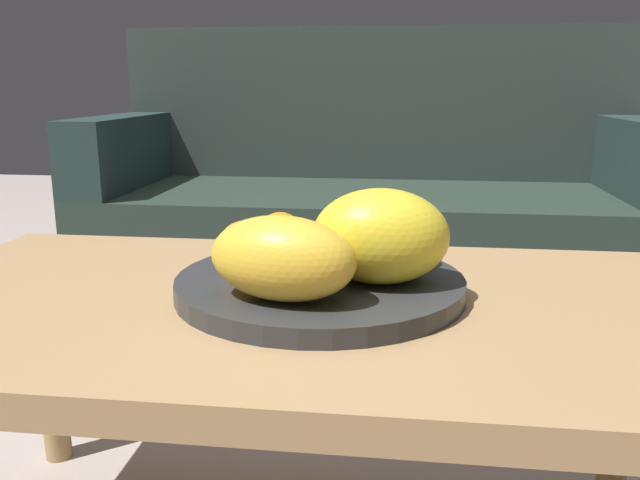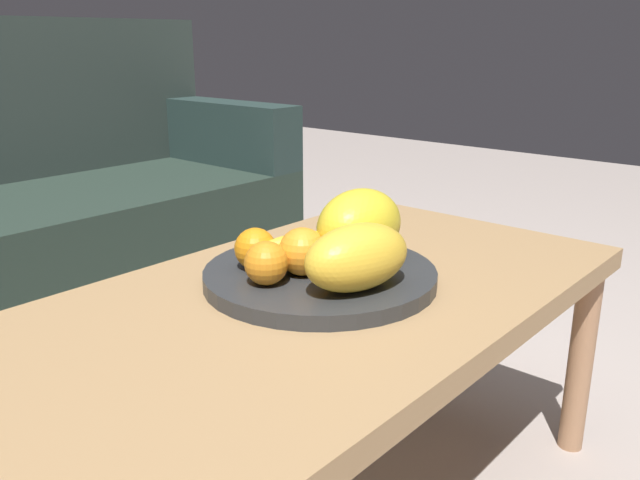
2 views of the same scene
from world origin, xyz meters
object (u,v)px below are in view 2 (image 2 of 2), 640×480
object	(u,v)px
fruit_bowl	(320,276)
melon_large_front	(359,225)
coffee_table	(316,318)
orange_left	(266,263)
apple_front	(334,228)
orange_right	(302,251)
orange_front	(255,249)
melon_smaller_beside	(356,258)
couch	(6,228)
banana_bunch	(304,250)

from	to	relation	value
fruit_bowl	melon_large_front	size ratio (longest dim) A/B	2.21
coffee_table	orange_left	distance (m)	0.14
apple_front	orange_right	bearing A→B (deg)	-158.16
orange_front	apple_front	distance (m)	0.19
melon_smaller_beside	apple_front	xyz separation A→B (m)	(0.15, 0.17, -0.02)
melon_smaller_beside	coffee_table	bearing A→B (deg)	88.12
orange_right	orange_left	bearing A→B (deg)	169.58
orange_right	apple_front	bearing A→B (deg)	21.84
melon_smaller_beside	apple_front	world-z (taller)	melon_smaller_beside
fruit_bowl	orange_front	bearing A→B (deg)	130.34
coffee_table	melon_smaller_beside	size ratio (longest dim) A/B	6.16
coffee_table	orange_front	xyz separation A→B (m)	(-0.04, 0.10, 0.11)
orange_left	fruit_bowl	bearing A→B (deg)	-8.61
melon_large_front	apple_front	world-z (taller)	melon_large_front
melon_smaller_beside	orange_left	size ratio (longest dim) A/B	2.63
orange_front	orange_left	xyz separation A→B (m)	(-0.04, -0.07, -0.00)
apple_front	couch	bearing A→B (deg)	95.35
melon_smaller_beside	orange_front	world-z (taller)	melon_smaller_beside
melon_large_front	apple_front	bearing A→B (deg)	67.38
coffee_table	couch	distance (m)	1.25
orange_front	orange_left	bearing A→B (deg)	-120.84
orange_front	banana_bunch	distance (m)	0.08
orange_front	orange_right	bearing A→B (deg)	-68.82
fruit_bowl	orange_right	xyz separation A→B (m)	(-0.04, 0.00, 0.05)
coffee_table	melon_large_front	distance (m)	0.18
couch	melon_large_front	world-z (taller)	couch
melon_large_front	fruit_bowl	bearing A→B (deg)	167.49
melon_large_front	banana_bunch	distance (m)	0.11
couch	apple_front	xyz separation A→B (m)	(0.11, -1.16, 0.20)
fruit_bowl	banana_bunch	bearing A→B (deg)	98.02
coffee_table	melon_large_front	size ratio (longest dim) A/B	6.39
melon_large_front	melon_smaller_beside	bearing A→B (deg)	-144.00
fruit_bowl	couch	bearing A→B (deg)	89.66
orange_front	fruit_bowl	bearing A→B (deg)	-49.66
melon_large_front	orange_front	bearing A→B (deg)	146.46
orange_left	apple_front	bearing A→B (deg)	12.43
melon_large_front	melon_smaller_beside	xyz separation A→B (m)	(-0.12, -0.08, -0.01)
melon_large_front	orange_left	size ratio (longest dim) A/B	2.54
orange_right	coffee_table	bearing A→B (deg)	-72.99
orange_front	orange_left	distance (m)	0.08
orange_front	orange_left	world-z (taller)	same
couch	coffee_table	bearing A→B (deg)	-91.81
melon_smaller_beside	orange_left	distance (m)	0.14
orange_left	apple_front	distance (m)	0.23
orange_right	banana_bunch	xyz separation A→B (m)	(0.03, 0.03, -0.01)
orange_right	banana_bunch	distance (m)	0.05
coffee_table	banana_bunch	size ratio (longest dim) A/B	6.75
orange_front	orange_right	size ratio (longest dim) A/B	0.89
couch	melon_smaller_beside	xyz separation A→B (m)	(-0.04, -1.33, 0.22)
orange_left	banana_bunch	distance (m)	0.11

